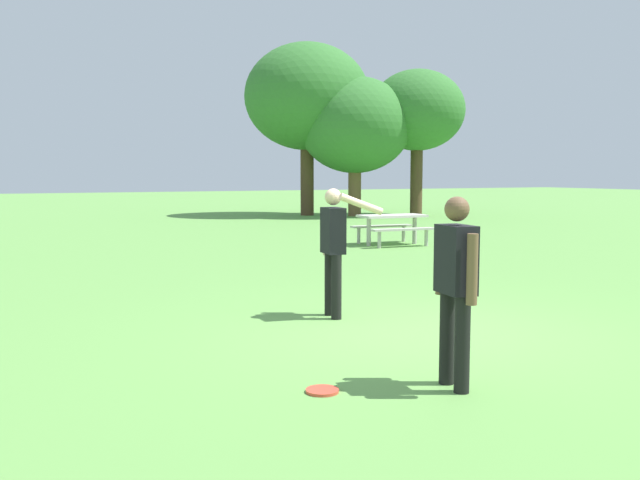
{
  "coord_description": "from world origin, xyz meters",
  "views": [
    {
      "loc": [
        -4.4,
        -6.56,
        1.84
      ],
      "look_at": [
        -0.66,
        1.14,
        1.0
      ],
      "focal_mm": 38.67,
      "sensor_mm": 36.0,
      "label": 1
    }
  ],
  "objects_px": {
    "person_catcher": "(456,279)",
    "tree_far_right": "(417,111)",
    "frisbee": "(322,391)",
    "tree_tall_left": "(307,97)",
    "tree_broad_center": "(355,126)",
    "picnic_table_near": "(392,223)",
    "person_thrower": "(334,242)"
  },
  "relations": [
    {
      "from": "person_catcher",
      "to": "tree_far_right",
      "type": "xyz_separation_m",
      "value": [
        13.19,
        20.28,
        3.51
      ]
    },
    {
      "from": "frisbee",
      "to": "tree_tall_left",
      "type": "xyz_separation_m",
      "value": [
        10.06,
        22.03,
        5.03
      ]
    },
    {
      "from": "person_catcher",
      "to": "tree_broad_center",
      "type": "xyz_separation_m",
      "value": [
        10.58,
        21.04,
        2.87
      ]
    },
    {
      "from": "person_catcher",
      "to": "picnic_table_near",
      "type": "distance_m",
      "value": 11.79
    },
    {
      "from": "person_thrower",
      "to": "tree_broad_center",
      "type": "relative_size",
      "value": 0.28
    },
    {
      "from": "person_thrower",
      "to": "tree_broad_center",
      "type": "bearing_deg",
      "value": 60.51
    },
    {
      "from": "tree_tall_left",
      "to": "tree_far_right",
      "type": "bearing_deg",
      "value": -27.05
    },
    {
      "from": "person_catcher",
      "to": "tree_tall_left",
      "type": "bearing_deg",
      "value": 68.14
    },
    {
      "from": "picnic_table_near",
      "to": "tree_broad_center",
      "type": "distance_m",
      "value": 12.23
    },
    {
      "from": "tree_broad_center",
      "to": "tree_tall_left",
      "type": "bearing_deg",
      "value": 138.96
    },
    {
      "from": "frisbee",
      "to": "tree_tall_left",
      "type": "relative_size",
      "value": 0.04
    },
    {
      "from": "tree_broad_center",
      "to": "tree_far_right",
      "type": "height_order",
      "value": "tree_far_right"
    },
    {
      "from": "tree_far_right",
      "to": "tree_broad_center",
      "type": "bearing_deg",
      "value": 163.71
    },
    {
      "from": "person_catcher",
      "to": "picnic_table_near",
      "type": "relative_size",
      "value": 0.92
    },
    {
      "from": "frisbee",
      "to": "tree_far_right",
      "type": "bearing_deg",
      "value": 54.37
    },
    {
      "from": "picnic_table_near",
      "to": "tree_far_right",
      "type": "relative_size",
      "value": 0.29
    },
    {
      "from": "tree_tall_left",
      "to": "tree_far_right",
      "type": "relative_size",
      "value": 1.18
    },
    {
      "from": "picnic_table_near",
      "to": "tree_far_right",
      "type": "distance_m",
      "value": 13.05
    },
    {
      "from": "person_thrower",
      "to": "person_catcher",
      "type": "distance_m",
      "value": 3.07
    },
    {
      "from": "tree_tall_left",
      "to": "person_catcher",
      "type": "bearing_deg",
      "value": -111.86
    },
    {
      "from": "person_thrower",
      "to": "picnic_table_near",
      "type": "height_order",
      "value": "person_thrower"
    },
    {
      "from": "picnic_table_near",
      "to": "person_catcher",
      "type": "bearing_deg",
      "value": -119.28
    },
    {
      "from": "person_thrower",
      "to": "frisbee",
      "type": "relative_size",
      "value": 5.84
    },
    {
      "from": "person_thrower",
      "to": "tree_broad_center",
      "type": "xyz_separation_m",
      "value": [
        10.18,
        17.99,
        2.85
      ]
    },
    {
      "from": "tree_tall_left",
      "to": "tree_broad_center",
      "type": "distance_m",
      "value": 2.44
    },
    {
      "from": "person_thrower",
      "to": "picnic_table_near",
      "type": "bearing_deg",
      "value": 53.46
    },
    {
      "from": "tree_broad_center",
      "to": "person_catcher",
      "type": "bearing_deg",
      "value": -116.69
    },
    {
      "from": "frisbee",
      "to": "picnic_table_near",
      "type": "relative_size",
      "value": 0.16
    },
    {
      "from": "tree_tall_left",
      "to": "tree_far_right",
      "type": "height_order",
      "value": "tree_tall_left"
    },
    {
      "from": "frisbee",
      "to": "tree_broad_center",
      "type": "height_order",
      "value": "tree_broad_center"
    },
    {
      "from": "tree_tall_left",
      "to": "tree_far_right",
      "type": "distance_m",
      "value": 4.75
    },
    {
      "from": "person_thrower",
      "to": "person_catcher",
      "type": "height_order",
      "value": "same"
    }
  ]
}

